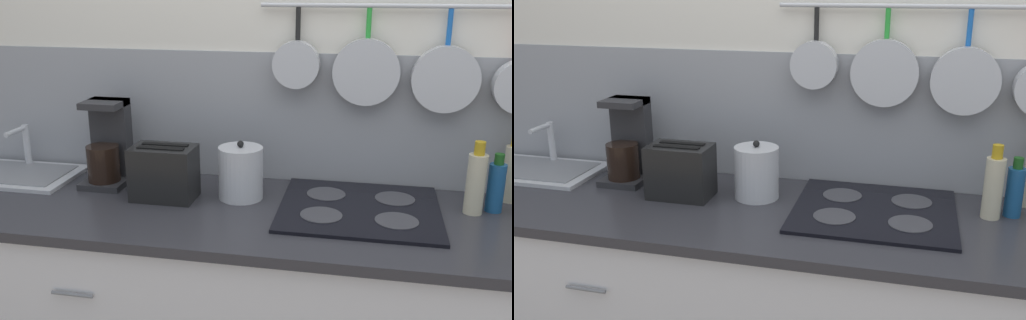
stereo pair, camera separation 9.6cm
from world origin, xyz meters
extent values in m
cube|color=silver|center=(0.00, 0.37, 1.30)|extent=(7.20, 0.06, 2.60)
cube|color=gray|center=(0.00, 0.37, 1.18)|extent=(7.20, 0.07, 0.49)
cylinder|color=#B7BABF|center=(0.33, 0.32, 1.60)|extent=(1.26, 0.02, 0.02)
cylinder|color=black|center=(-0.17, 0.32, 1.53)|extent=(0.02, 0.02, 0.11)
cylinder|color=#B7BABF|center=(-0.17, 0.29, 1.39)|extent=(0.17, 0.06, 0.17)
cylinder|color=green|center=(0.08, 0.32, 1.54)|extent=(0.02, 0.02, 0.10)
cylinder|color=#B7BABF|center=(0.08, 0.30, 1.37)|extent=(0.24, 0.04, 0.24)
cylinder|color=#1959B2|center=(0.36, 0.32, 1.53)|extent=(0.02, 0.02, 0.12)
cylinder|color=#B7BABF|center=(0.36, 0.30, 1.35)|extent=(0.23, 0.05, 0.23)
cylinder|color=slate|center=(-0.78, -0.33, 0.74)|extent=(0.14, 0.01, 0.01)
cube|color=#2D2D33|center=(0.00, 0.00, 0.92)|extent=(3.17, 0.67, 0.03)
cube|color=#B7BABF|center=(-1.28, 0.15, 0.94)|extent=(0.52, 0.32, 0.01)
cube|color=slate|center=(-1.28, 0.15, 0.95)|extent=(0.44, 0.26, 0.00)
cylinder|color=#B7BABF|center=(-1.28, 0.27, 1.02)|extent=(0.03, 0.03, 0.18)
cylinder|color=#B7BABF|center=(-1.28, 0.21, 1.11)|extent=(0.02, 0.13, 0.02)
cube|color=#262628|center=(-0.87, 0.15, 0.95)|extent=(0.16, 0.19, 0.02)
cube|color=#262628|center=(-0.87, 0.21, 1.09)|extent=(0.15, 0.07, 0.32)
cylinder|color=black|center=(-0.87, 0.12, 1.02)|extent=(0.12, 0.12, 0.14)
cube|color=#262628|center=(-0.87, 0.16, 1.24)|extent=(0.15, 0.14, 0.02)
cube|color=black|center=(-0.60, 0.05, 1.03)|extent=(0.22, 0.15, 0.19)
cube|color=black|center=(-0.60, 0.02, 1.13)|extent=(0.17, 0.03, 0.00)
cube|color=black|center=(-0.60, 0.08, 1.13)|extent=(0.17, 0.03, 0.00)
cube|color=black|center=(-0.72, 0.05, 1.07)|extent=(0.02, 0.02, 0.02)
cylinder|color=#B7BABF|center=(-0.33, 0.11, 1.03)|extent=(0.16, 0.16, 0.19)
sphere|color=black|center=(-0.33, 0.11, 1.13)|extent=(0.02, 0.02, 0.02)
cube|color=black|center=(0.09, 0.07, 0.94)|extent=(0.54, 0.50, 0.01)
cylinder|color=#38383D|center=(-0.03, -0.03, 0.95)|extent=(0.14, 0.14, 0.00)
cylinder|color=#38383D|center=(0.21, -0.03, 0.95)|extent=(0.14, 0.14, 0.00)
cylinder|color=#38383D|center=(-0.03, 0.17, 0.95)|extent=(0.14, 0.14, 0.00)
cylinder|color=#38383D|center=(0.21, 0.17, 0.95)|extent=(0.14, 0.14, 0.00)
cylinder|color=#BFB799|center=(0.46, 0.12, 1.04)|extent=(0.06, 0.06, 0.20)
cylinder|color=#B28C19|center=(0.46, 0.12, 1.16)|extent=(0.03, 0.03, 0.04)
cylinder|color=navy|center=(0.54, 0.16, 1.02)|extent=(0.06, 0.06, 0.17)
cylinder|color=#194C19|center=(0.54, 0.16, 1.12)|extent=(0.03, 0.03, 0.04)
camera|label=1|loc=(0.10, -1.77, 1.68)|focal=40.00mm
camera|label=2|loc=(0.20, -1.74, 1.68)|focal=40.00mm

